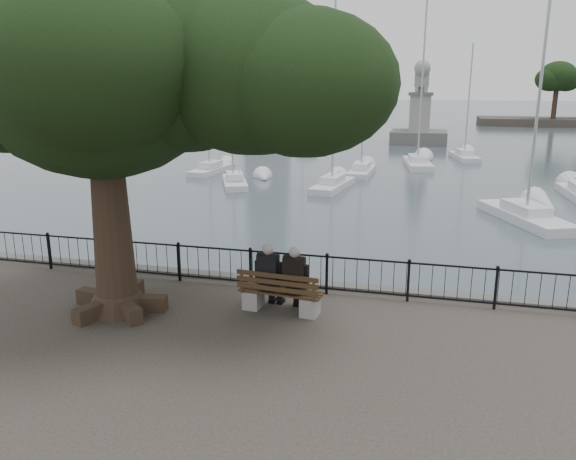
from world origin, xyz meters
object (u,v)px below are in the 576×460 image
(person_left, at_px, (271,278))
(lion_monument, at_px, (419,123))
(bench, at_px, (281,297))
(person_right, at_px, (296,282))
(tree, at_px, (135,65))
(lighthouse, at_px, (266,25))

(person_left, relative_size, lion_monument, 0.19)
(bench, bearing_deg, lion_monument, 87.86)
(bench, bearing_deg, person_right, 12.95)
(tree, height_order, lighthouse, lighthouse)
(bench, distance_m, tree, 5.98)
(person_right, distance_m, lighthouse, 64.59)
(person_left, height_order, lion_monument, lion_monument)
(person_left, relative_size, lighthouse, 0.05)
(tree, bearing_deg, lion_monument, 84.50)
(tree, bearing_deg, lighthouse, 103.90)
(person_right, distance_m, tree, 5.84)
(bench, distance_m, lighthouse, 64.64)
(person_left, height_order, lighthouse, lighthouse)
(bench, bearing_deg, lighthouse, 106.62)
(lighthouse, bearing_deg, person_right, -73.05)
(person_left, bearing_deg, lion_monument, 87.53)
(person_left, height_order, person_right, same)
(lion_monument, bearing_deg, bench, -92.14)
(person_left, bearing_deg, lighthouse, 106.42)
(person_left, bearing_deg, tree, -163.06)
(bench, height_order, person_left, person_left)
(person_left, xyz_separation_m, lighthouse, (-17.90, 60.76, 11.42))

